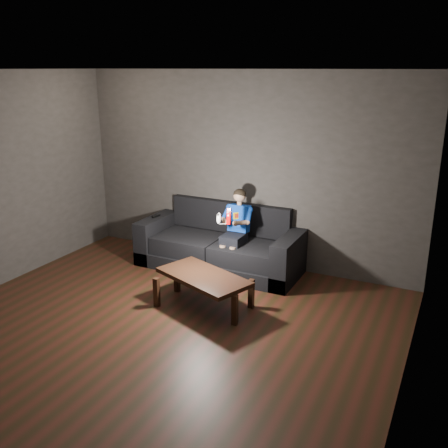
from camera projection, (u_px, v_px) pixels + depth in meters
The scene contains 10 objects.
floor at pixel (146, 339), 5.22m from camera, with size 5.00×5.00×0.00m, color black.
back_wall at pixel (244, 170), 6.95m from camera, with size 5.00×0.04×2.70m, color #33302C.
right_wall at pixel (413, 258), 3.76m from camera, with size 0.04×5.00×2.70m, color #33302C.
ceiling at pixel (132, 70), 4.41m from camera, with size 5.00×5.00×0.02m, color white.
sofa at pixel (221, 247), 7.05m from camera, with size 2.29×0.99×0.88m.
child at pixel (236, 223), 6.75m from camera, with size 0.41×0.51×1.01m.
wii_remote_red at pixel (229, 216), 6.32m from camera, with size 0.06×0.08×0.21m.
nunchuk_white at pixel (219, 218), 6.40m from camera, with size 0.08×0.10×0.15m.
wii_remote_black at pixel (156, 216), 7.30m from camera, with size 0.05×0.15×0.03m.
coffee_table at pixel (204, 279), 5.83m from camera, with size 1.25×0.92×0.41m.
Camera 1 is at (2.77, -3.78, 2.72)m, focal length 40.00 mm.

